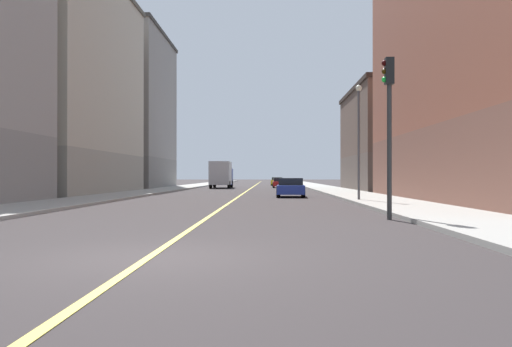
% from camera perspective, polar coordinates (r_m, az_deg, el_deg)
% --- Properties ---
extents(ground_plane, '(400.00, 400.00, 0.00)m').
position_cam_1_polar(ground_plane, '(9.62, -11.78, -9.12)').
color(ground_plane, '#322C2C').
rests_on(ground_plane, ground).
extents(sidewalk_left, '(3.84, 168.00, 0.15)m').
position_cam_1_polar(sidewalk_left, '(58.62, 7.73, -1.63)').
color(sidewalk_left, '#9E9B93').
rests_on(sidewalk_left, ground).
extents(sidewalk_right, '(3.84, 168.00, 0.15)m').
position_cam_1_polar(sidewalk_right, '(59.25, -8.96, -1.62)').
color(sidewalk_right, '#9E9B93').
rests_on(sidewalk_right, ground).
extents(lane_center_stripe, '(0.16, 154.00, 0.01)m').
position_cam_1_polar(lane_center_stripe, '(58.31, -0.66, -1.71)').
color(lane_center_stripe, '#E5D14C').
rests_on(lane_center_stripe, ground).
extents(building_left_mid, '(9.19, 16.98, 10.22)m').
position_cam_1_polar(building_left_mid, '(53.62, 15.26, 3.64)').
color(building_left_mid, brown).
rests_on(building_left_mid, ground).
extents(building_right_midblock, '(9.19, 19.88, 17.86)m').
position_cam_1_polar(building_right_midblock, '(45.69, -20.79, 9.15)').
color(building_right_midblock, '#9D9688').
rests_on(building_right_midblock, ground).
extents(building_right_distant, '(9.19, 16.57, 18.64)m').
position_cam_1_polar(building_right_distant, '(64.60, -13.98, 6.73)').
color(building_right_distant, slate).
rests_on(building_right_distant, ground).
extents(traffic_light_left_near, '(0.40, 0.32, 5.48)m').
position_cam_1_polar(traffic_light_left_near, '(18.08, 14.47, 6.41)').
color(traffic_light_left_near, '#2D2D2D').
rests_on(traffic_light_left_near, ground).
extents(street_lamp_left_near, '(0.36, 0.36, 6.47)m').
position_cam_1_polar(street_lamp_left_near, '(29.77, 11.30, 4.83)').
color(street_lamp_left_near, '#4C4C51').
rests_on(street_lamp_left_near, ground).
extents(car_red, '(1.85, 4.46, 1.22)m').
position_cam_1_polar(car_red, '(64.23, 2.66, -1.05)').
color(car_red, red).
rests_on(car_red, ground).
extents(car_yellow, '(1.95, 4.64, 1.26)m').
position_cam_1_polar(car_yellow, '(79.04, 2.34, -0.88)').
color(car_yellow, gold).
rests_on(car_yellow, ground).
extents(car_blue, '(2.06, 3.98, 1.33)m').
position_cam_1_polar(car_blue, '(36.23, 3.86, -1.59)').
color(car_blue, '#23389E').
rests_on(car_blue, ground).
extents(box_truck, '(2.44, 6.97, 3.18)m').
position_cam_1_polar(box_truck, '(62.44, -3.87, -0.08)').
color(box_truck, navy).
rests_on(box_truck, ground).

